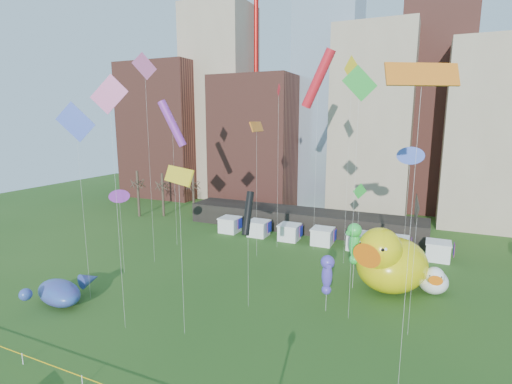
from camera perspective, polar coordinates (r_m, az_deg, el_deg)
The scene contains 25 objects.
skyline at distance 78.15m, azimuth 15.98°, elevation 13.11°, with size 101.00×23.00×68.00m.
pavilion at distance 62.94m, azimuth 6.79°, elevation -4.14°, with size 38.00×6.00×3.20m, color black.
vendor_tents at distance 56.21m, azimuth 9.83°, elevation -6.58°, with size 33.24×2.80×2.40m.
bare_trees at distance 73.14m, azimuth -13.47°, elevation -0.32°, with size 8.44×6.44×8.50m.
big_duck at distance 42.49m, azimuth 19.15°, elevation -9.67°, with size 9.56×10.36×7.22m.
small_duck at distance 44.40m, azimuth 24.78°, elevation -11.77°, with size 3.26×4.21×3.15m.
seahorse_green at distance 41.43m, azimuth 14.41°, elevation -6.96°, with size 1.95×2.17×7.18m.
seahorse_purple at distance 36.62m, azimuth 10.47°, elevation -11.52°, with size 1.63×1.84×5.52m.
whale_inflatable at distance 43.15m, azimuth -26.89°, elevation -12.99°, with size 6.43×7.49×2.58m.
kite_0 at distance 51.99m, azimuth 3.37°, elevation 13.53°, with size 0.96×1.44×22.30m.
kite_1 at distance 48.02m, azimuth -16.17°, elevation 16.89°, with size 1.26×2.82×25.20m.
kite_2 at distance 35.42m, azimuth -1.20°, elevation -3.19°, with size 1.01×2.40×11.16m.
kite_3 at distance 33.12m, azimuth 15.07°, elevation 14.56°, with size 2.66×1.17×21.98m.
kite_4 at distance 47.08m, azimuth 14.02°, elevation 16.66°, with size 2.31×2.25×24.84m.
kite_5 at distance 39.56m, azimuth -25.16°, elevation 9.09°, with size 3.44×1.45×19.30m.
kite_6 at distance 48.25m, azimuth 0.10°, elevation 9.59°, with size 0.91×4.07×17.39m.
kite_7 at distance 46.09m, azimuth -19.60°, elevation -0.61°, with size 1.19×1.24×9.91m.
kite_8 at distance 51.43m, azimuth 9.21°, elevation 16.22°, with size 4.45×1.66×26.42m.
kite_9 at distance 32.50m, azimuth -20.89°, elevation 12.75°, with size 2.85×1.16×21.10m.
kite_10 at distance 32.65m, azimuth 22.84°, elevation -2.31°, with size 0.46×2.40×12.01m.
kite_11 at distance 50.67m, azimuth 15.10°, elevation -0.05°, with size 1.88×0.95×9.71m.
kite_12 at distance 30.43m, azimuth -11.39°, elevation 2.33°, with size 3.92×2.46×14.03m.
kite_13 at distance 41.18m, azimuth 21.91°, elevation 4.97°, with size 1.78×0.43×15.03m.
kite_14 at distance 23.40m, azimuth 23.41°, elevation 15.51°, with size 3.86×2.60×20.71m.
kite_15 at distance 53.81m, azimuth -12.31°, elevation 9.86°, with size 3.88×2.29×20.26m.
Camera 1 is at (14.03, -16.10, 17.73)m, focal length 27.00 mm.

